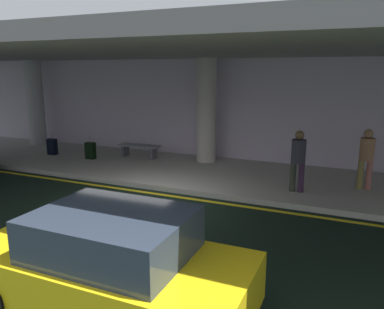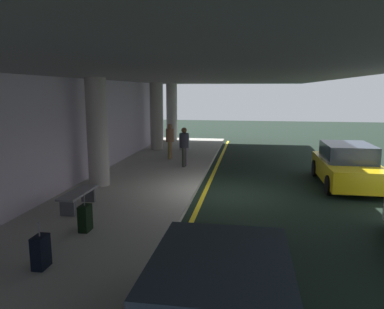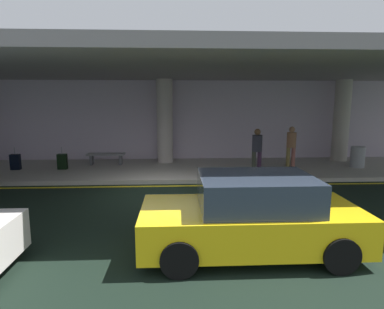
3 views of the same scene
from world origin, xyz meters
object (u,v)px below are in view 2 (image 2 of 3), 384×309
(traveler_with_luggage, at_px, (170,139))
(suitcase_upright_secondary, at_px, (41,252))
(support_column_left_mid, at_px, (97,133))
(suitcase_upright_primary, at_px, (85,218))
(support_column_right_mid, at_px, (172,112))
(car_yellow_taxi, at_px, (347,166))
(person_waiting_for_ride, at_px, (184,144))
(bench_metal, at_px, (78,196))
(trash_bin_steel, at_px, (184,142))
(support_column_center, at_px, (156,116))

(traveler_with_luggage, bearing_deg, suitcase_upright_secondary, -20.21)
(support_column_left_mid, distance_m, suitcase_upright_primary, 4.57)
(support_column_right_mid, distance_m, car_yellow_taxi, 13.31)
(support_column_right_mid, xyz_separation_m, person_waiting_for_ride, (-8.43, -2.34, -0.86))
(suitcase_upright_secondary, relative_size, bench_metal, 0.56)
(suitcase_upright_primary, bearing_deg, bench_metal, 24.92)
(support_column_right_mid, height_order, bench_metal, support_column_right_mid)
(traveler_with_luggage, bearing_deg, suitcase_upright_primary, -20.13)
(trash_bin_steel, bearing_deg, person_waiting_for_ride, -169.81)
(support_column_left_mid, distance_m, car_yellow_taxi, 8.88)
(support_column_right_mid, distance_m, person_waiting_for_ride, 8.79)
(person_waiting_for_ride, relative_size, suitcase_upright_primary, 1.87)
(support_column_center, xyz_separation_m, suitcase_upright_primary, (-12.08, -1.38, -1.51))
(support_column_center, bearing_deg, support_column_left_mid, 180.00)
(suitcase_upright_primary, bearing_deg, car_yellow_taxi, -56.07)
(car_yellow_taxi, relative_size, traveler_with_luggage, 2.44)
(support_column_center, distance_m, suitcase_upright_primary, 12.25)
(traveler_with_luggage, xyz_separation_m, person_waiting_for_ride, (-1.68, -0.99, 0.00))
(person_waiting_for_ride, xyz_separation_m, suitcase_upright_secondary, (-9.49, 0.97, -0.65))
(suitcase_upright_secondary, bearing_deg, support_column_right_mid, 31.43)
(person_waiting_for_ride, xyz_separation_m, suitcase_upright_primary, (-7.65, 0.96, -0.65))
(suitcase_upright_secondary, bearing_deg, car_yellow_taxi, -15.57)
(person_waiting_for_ride, distance_m, bench_metal, 6.41)
(suitcase_upright_primary, distance_m, trash_bin_steel, 12.08)
(support_column_center, xyz_separation_m, car_yellow_taxi, (-6.09, -8.58, -1.26))
(support_column_right_mid, bearing_deg, person_waiting_for_ride, -164.50)
(support_column_right_mid, bearing_deg, bench_metal, -178.20)
(suitcase_upright_primary, xyz_separation_m, trash_bin_steel, (12.08, -0.16, 0.11))
(car_yellow_taxi, distance_m, traveler_with_luggage, 7.97)
(person_waiting_for_ride, bearing_deg, trash_bin_steel, -132.19)
(suitcase_upright_primary, bearing_deg, traveler_with_luggage, -5.64)
(traveler_with_luggage, height_order, person_waiting_for_ride, same)
(support_column_left_mid, distance_m, support_column_right_mid, 12.00)
(car_yellow_taxi, distance_m, trash_bin_steel, 9.31)
(suitcase_upright_primary, height_order, suitcase_upright_secondary, same)
(car_yellow_taxi, height_order, suitcase_upright_primary, car_yellow_taxi)
(support_column_right_mid, height_order, suitcase_upright_primary, support_column_right_mid)
(support_column_left_mid, height_order, support_column_center, same)
(support_column_right_mid, xyz_separation_m, suitcase_upright_primary, (-16.08, -1.38, -1.51))
(person_waiting_for_ride, height_order, trash_bin_steel, person_waiting_for_ride)
(support_column_left_mid, bearing_deg, trash_bin_steel, -10.91)
(support_column_left_mid, xyz_separation_m, support_column_right_mid, (12.00, 0.00, 0.00))
(support_column_left_mid, relative_size, support_column_right_mid, 1.00)
(suitcase_upright_primary, bearing_deg, person_waiting_for_ride, -12.98)
(support_column_left_mid, height_order, suitcase_upright_secondary, support_column_left_mid)
(car_yellow_taxi, relative_size, suitcase_upright_secondary, 4.56)
(person_waiting_for_ride, xyz_separation_m, bench_metal, (-6.10, 1.88, -0.61))
(traveler_with_luggage, bearing_deg, bench_metal, -26.85)
(person_waiting_for_ride, distance_m, trash_bin_steel, 4.54)
(support_column_right_mid, distance_m, trash_bin_steel, 4.51)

